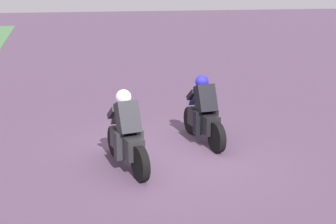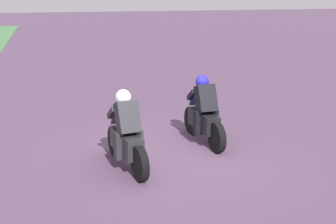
% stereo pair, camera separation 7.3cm
% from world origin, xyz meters
% --- Properties ---
extents(ground_plane, '(120.00, 120.00, 0.00)m').
position_xyz_m(ground_plane, '(0.00, 0.00, 0.00)').
color(ground_plane, '#543D55').
extents(rider_lane_a, '(2.04, 0.55, 1.51)m').
position_xyz_m(rider_lane_a, '(0.68, -0.99, 0.62)').
color(rider_lane_a, black).
rests_on(rider_lane_a, ground_plane).
extents(rider_lane_b, '(2.04, 0.61, 1.51)m').
position_xyz_m(rider_lane_b, '(-0.36, 0.93, 0.62)').
color(rider_lane_b, black).
rests_on(rider_lane_b, ground_plane).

